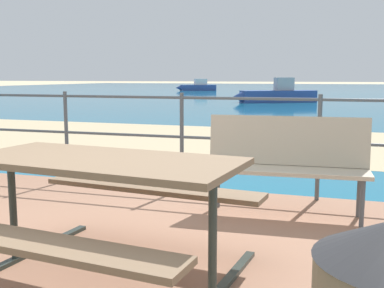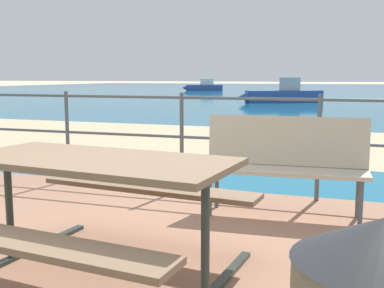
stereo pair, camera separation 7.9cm
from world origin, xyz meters
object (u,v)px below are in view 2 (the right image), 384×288
object	(u,v)px
boat_mid	(283,95)
boat_far	(204,87)
park_bench	(285,158)
picnic_table	(96,187)

from	to	relation	value
boat_mid	boat_far	distance (m)	20.58
boat_mid	park_bench	bearing A→B (deg)	67.17
picnic_table	boat_far	size ratio (longest dim) A/B	0.49
park_bench	boat_mid	world-z (taller)	boat_mid
park_bench	boat_far	distance (m)	40.21
picnic_table	park_bench	bearing A→B (deg)	68.94
boat_mid	boat_far	size ratio (longest dim) A/B	1.12
picnic_table	park_bench	xyz separation A→B (m)	(0.91, 1.79, -0.06)
park_bench	boat_far	size ratio (longest dim) A/B	0.40
boat_far	boat_mid	bearing A→B (deg)	90.43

